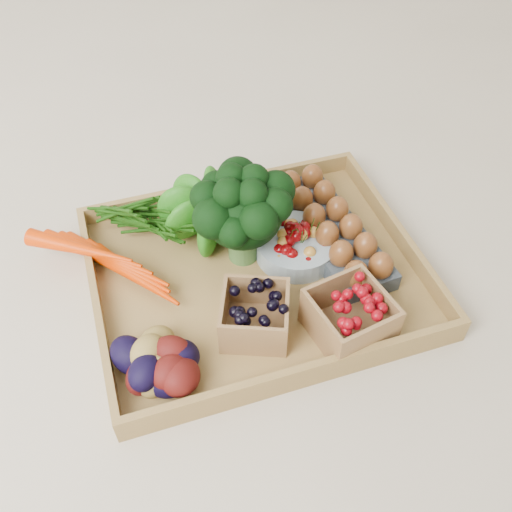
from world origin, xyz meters
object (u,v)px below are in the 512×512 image
object	(u,v)px
tray	(256,276)
cherry_bowl	(296,246)
broccoli	(243,229)
egg_carton	(331,234)

from	to	relation	value
tray	cherry_bowl	xyz separation A→B (m)	(0.08, 0.02, 0.03)
tray	cherry_bowl	bearing A→B (deg)	15.49
broccoli	egg_carton	xyz separation A→B (m)	(0.16, -0.01, -0.05)
broccoli	egg_carton	size ratio (longest dim) A/B	0.58
tray	broccoli	bearing A→B (deg)	99.96
tray	broccoli	world-z (taller)	broccoli
cherry_bowl	egg_carton	distance (m)	0.07
broccoli	cherry_bowl	distance (m)	0.11
tray	broccoli	xyz separation A→B (m)	(-0.01, 0.05, 0.08)
broccoli	cherry_bowl	bearing A→B (deg)	-15.26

